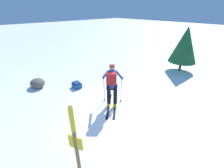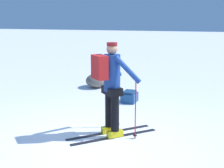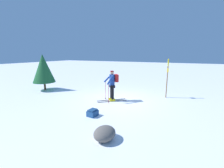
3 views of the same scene
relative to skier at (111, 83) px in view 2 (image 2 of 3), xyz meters
name	(u,v)px [view 2 (image 2 of 3)]	position (x,y,z in m)	size (l,w,h in m)	color
ground_plane	(98,141)	(-0.34, 0.14, -1.00)	(80.00, 80.00, 0.00)	white
skier	(111,83)	(0.00, 0.00, 0.00)	(1.42, 1.52, 1.74)	black
dropped_backpack	(129,97)	(2.34, 0.18, -0.86)	(0.47, 0.39, 0.30)	navy
rock_boulder	(97,80)	(3.72, 1.56, -0.79)	(0.79, 0.67, 0.43)	#5B5651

